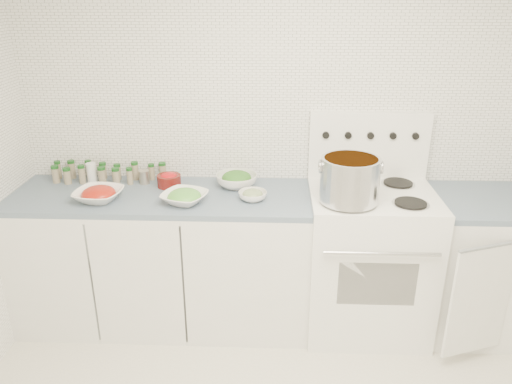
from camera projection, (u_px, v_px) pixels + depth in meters
name	position (u px, v px, depth m)	size (l,w,h in m)	color
room_walls	(310.00, 152.00, 1.70)	(3.54, 3.04, 2.52)	white
counter_left	(165.00, 258.00, 3.25)	(1.85, 0.62, 0.90)	white
stove	(367.00, 256.00, 3.18)	(0.76, 0.70, 1.36)	white
counter_right	(497.00, 265.00, 3.16)	(0.89, 0.77, 0.90)	white
stock_pot	(350.00, 178.00, 2.81)	(0.36, 0.33, 0.26)	silver
bowl_tomato	(99.00, 194.00, 2.97)	(0.31, 0.31, 0.09)	white
bowl_snowpea	(185.00, 197.00, 2.94)	(0.33, 0.33, 0.09)	white
bowl_broccoli	(237.00, 179.00, 3.18)	(0.29, 0.29, 0.11)	white
bowl_zucchini	(253.00, 195.00, 2.98)	(0.21, 0.21, 0.07)	white
bowl_pepper	(169.00, 180.00, 3.18)	(0.15, 0.15, 0.09)	#58120F
salt_canister	(92.00, 173.00, 3.25)	(0.06, 0.06, 0.13)	white
tin_can	(144.00, 177.00, 3.23)	(0.07, 0.07, 0.09)	#A19888
spice_cluster	(102.00, 172.00, 3.27)	(0.74, 0.16, 0.12)	gray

